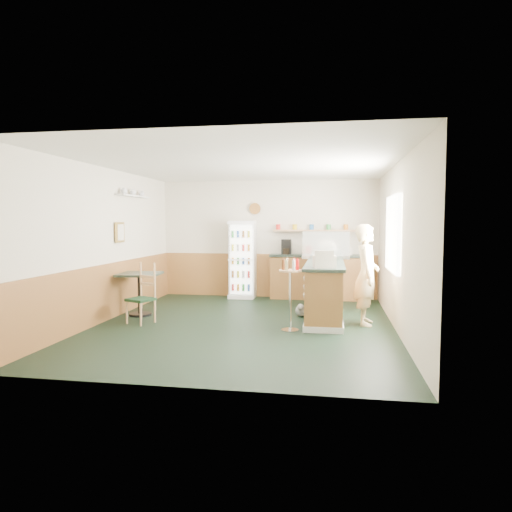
% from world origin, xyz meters
% --- Properties ---
extents(ground, '(6.00, 6.00, 0.00)m').
position_xyz_m(ground, '(0.00, 0.00, 0.00)').
color(ground, black).
rests_on(ground, ground).
extents(room_envelope, '(5.04, 6.02, 2.72)m').
position_xyz_m(room_envelope, '(-0.23, 0.73, 1.52)').
color(room_envelope, beige).
rests_on(room_envelope, ground).
extents(service_counter, '(0.68, 3.01, 1.01)m').
position_xyz_m(service_counter, '(1.35, 1.07, 0.46)').
color(service_counter, '#A37234').
rests_on(service_counter, ground).
extents(back_counter, '(2.24, 0.42, 1.69)m').
position_xyz_m(back_counter, '(1.19, 2.80, 0.55)').
color(back_counter, '#A37234').
rests_on(back_counter, ground).
extents(drinks_fridge, '(0.58, 0.52, 1.77)m').
position_xyz_m(drinks_fridge, '(-0.55, 2.74, 0.88)').
color(drinks_fridge, white).
rests_on(drinks_fridge, ground).
extents(display_case, '(0.94, 0.49, 0.53)m').
position_xyz_m(display_case, '(1.35, 1.79, 1.27)').
color(display_case, silver).
rests_on(display_case, service_counter).
extents(cash_register, '(0.39, 0.41, 0.19)m').
position_xyz_m(cash_register, '(1.35, -0.10, 1.11)').
color(cash_register, beige).
rests_on(cash_register, service_counter).
extents(shopkeeper, '(0.44, 0.59, 1.71)m').
position_xyz_m(shopkeeper, '(2.05, 0.35, 0.85)').
color(shopkeeper, tan).
rests_on(shopkeeper, ground).
extents(condiment_stand, '(0.37, 0.37, 1.14)m').
position_xyz_m(condiment_stand, '(0.82, -0.30, 0.74)').
color(condiment_stand, silver).
rests_on(condiment_stand, ground).
extents(newspaper_rack, '(0.09, 0.40, 0.48)m').
position_xyz_m(newspaper_rack, '(0.99, 1.20, 0.47)').
color(newspaper_rack, black).
rests_on(newspaper_rack, ground).
extents(cafe_table, '(0.78, 0.78, 0.80)m').
position_xyz_m(cafe_table, '(-2.05, 0.44, 0.56)').
color(cafe_table, black).
rests_on(cafe_table, ground).
extents(cafe_chair, '(0.50, 0.51, 1.04)m').
position_xyz_m(cafe_chair, '(-1.77, -0.10, 0.54)').
color(cafe_chair, black).
rests_on(cafe_chair, ground).
extents(dog_doorstop, '(0.21, 0.27, 0.25)m').
position_xyz_m(dog_doorstop, '(0.92, 0.84, 0.12)').
color(dog_doorstop, '#989893').
rests_on(dog_doorstop, ground).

